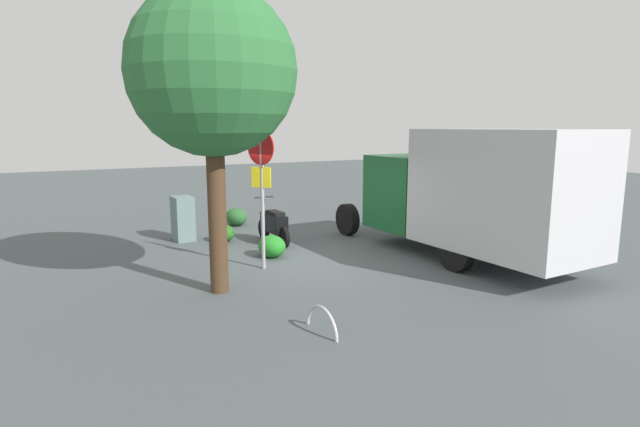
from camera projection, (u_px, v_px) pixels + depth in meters
name	position (u px, v px, depth m)	size (l,w,h in m)	color
ground_plane	(306.00, 262.00, 11.66)	(60.00, 60.00, 0.00)	#485052
box_truck_near	(472.00, 190.00, 11.56)	(7.07, 2.31, 3.04)	black
motorcycle	(274.00, 224.00, 13.41)	(1.81, 0.55, 1.20)	black
stop_sign	(262.00, 177.00, 10.77)	(0.71, 0.33, 3.04)	#9E9EA3
street_tree	(212.00, 73.00, 8.88)	(3.02, 3.02, 5.56)	#47301E
utility_cabinet	(183.00, 219.00, 13.77)	(0.66, 0.50, 1.21)	slate
bike_rack_hoop	(322.00, 332.00, 7.65)	(0.85, 0.85, 0.05)	#B7B7BC
shrub_near_sign	(272.00, 246.00, 12.05)	(0.77, 0.63, 0.52)	#237E23
shrub_mid_verge	(224.00, 233.00, 13.68)	(0.68, 0.55, 0.46)	#24621C
shrub_by_tree	(236.00, 217.00, 15.90)	(0.81, 0.66, 0.55)	#285D2A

